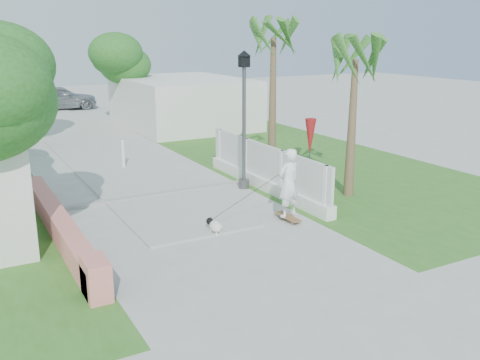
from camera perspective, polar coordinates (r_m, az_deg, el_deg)
ground at (r=11.86m, az=1.12°, el=-9.24°), size 90.00×90.00×0.00m
path_strip at (r=30.23m, az=-18.16°, el=5.25°), size 3.20×36.00×0.06m
curb at (r=16.98m, az=-9.00°, el=-1.57°), size 6.50×0.25×0.10m
grass_right at (r=21.87m, az=6.62°, el=2.22°), size 8.00×20.00×0.01m
pink_wall at (r=13.86m, az=-18.46°, el=-4.96°), size 0.45×8.20×0.80m
lattice_fence at (r=17.39m, az=2.66°, el=0.70°), size 0.35×7.00×1.50m
building_right at (r=29.84m, az=-6.15°, el=8.26°), size 6.00×8.00×2.60m
street_lamp at (r=17.18m, az=0.43°, el=6.95°), size 0.44×0.44×4.44m
bollard at (r=20.60m, az=-12.36°, el=2.79°), size 0.14×0.14×1.09m
patio_umbrella at (r=17.49m, az=7.50°, el=4.51°), size 0.36×0.36×2.30m
tree_path_left at (r=25.46m, az=-23.80°, el=11.57°), size 3.40×3.40×5.23m
tree_path_right at (r=30.59m, az=-12.66°, el=12.29°), size 3.00×3.00×4.79m
palm_far at (r=18.73m, az=3.59°, el=13.94°), size 1.80×1.80×5.30m
palm_near at (r=16.57m, az=12.19°, el=11.62°), size 1.80×1.80×4.70m
skateboarder at (r=14.23m, az=3.69°, el=-0.86°), size 2.58×1.02×2.00m
dog at (r=13.62m, az=-2.75°, el=-4.89°), size 0.39×0.60×0.42m
parked_car at (r=37.93m, az=-18.77°, el=8.32°), size 4.86×2.03×1.64m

